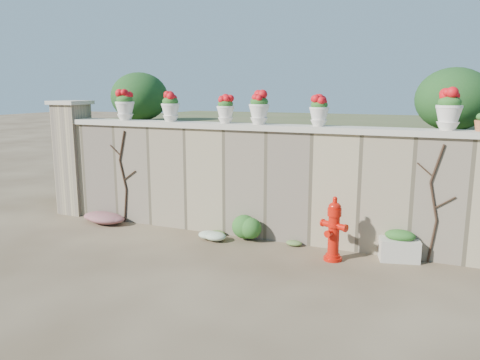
% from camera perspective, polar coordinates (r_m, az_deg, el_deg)
% --- Properties ---
extents(ground, '(80.00, 80.00, 0.00)m').
position_cam_1_polar(ground, '(7.44, -4.34, -10.49)').
color(ground, '#493824').
rests_on(ground, ground).
extents(stone_wall, '(8.00, 0.40, 2.00)m').
position_cam_1_polar(stone_wall, '(8.73, 1.01, -0.37)').
color(stone_wall, '#968564').
rests_on(stone_wall, ground).
extents(wall_cap, '(8.10, 0.52, 0.10)m').
position_cam_1_polar(wall_cap, '(8.59, 1.04, 6.52)').
color(wall_cap, beige).
rests_on(wall_cap, stone_wall).
extents(gate_pillar, '(0.72, 0.72, 2.48)m').
position_cam_1_polar(gate_pillar, '(10.93, -19.60, 2.67)').
color(gate_pillar, '#968564').
rests_on(gate_pillar, ground).
extents(raised_fill, '(9.00, 6.00, 2.00)m').
position_cam_1_polar(raised_fill, '(11.71, 6.94, 2.49)').
color(raised_fill, '#384C23').
rests_on(raised_fill, ground).
extents(back_shrub_left, '(1.30, 1.30, 1.10)m').
position_cam_1_polar(back_shrub_left, '(11.16, -12.15, 9.89)').
color(back_shrub_left, '#143814').
rests_on(back_shrub_left, raised_fill).
extents(back_shrub_right, '(1.30, 1.30, 1.10)m').
position_cam_1_polar(back_shrub_right, '(9.13, 24.58, 8.95)').
color(back_shrub_right, '#143814').
rests_on(back_shrub_right, raised_fill).
extents(vine_left, '(0.60, 0.04, 1.91)m').
position_cam_1_polar(vine_left, '(9.86, -14.02, 0.57)').
color(vine_left, black).
rests_on(vine_left, ground).
extents(vine_right, '(0.60, 0.04, 1.91)m').
position_cam_1_polar(vine_right, '(7.90, 22.61, -2.52)').
color(vine_right, black).
rests_on(vine_right, ground).
extents(fire_hydrant, '(0.45, 0.32, 1.05)m').
position_cam_1_polar(fire_hydrant, '(7.67, 11.36, -5.85)').
color(fire_hydrant, red).
rests_on(fire_hydrant, ground).
extents(planter_box, '(0.68, 0.49, 0.51)m').
position_cam_1_polar(planter_box, '(8.03, 18.85, -7.65)').
color(planter_box, beige).
rests_on(planter_box, ground).
extents(green_shrub, '(0.60, 0.54, 0.57)m').
position_cam_1_polar(green_shrub, '(8.54, 0.89, -5.58)').
color(green_shrub, '#1E5119').
rests_on(green_shrub, ground).
extents(magenta_clump, '(1.03, 0.69, 0.28)m').
position_cam_1_polar(magenta_clump, '(10.04, -16.30, -4.35)').
color(magenta_clump, '#B62465').
rests_on(magenta_clump, ground).
extents(white_flowers, '(0.56, 0.45, 0.20)m').
position_cam_1_polar(white_flowers, '(8.59, -3.75, -6.78)').
color(white_flowers, white).
rests_on(white_flowers, ground).
extents(urn_pot_0, '(0.38, 0.38, 0.60)m').
position_cam_1_polar(urn_pot_0, '(9.92, -13.86, 8.83)').
color(urn_pot_0, silver).
rests_on(urn_pot_0, wall_cap).
extents(urn_pot_1, '(0.36, 0.36, 0.56)m').
position_cam_1_polar(urn_pot_1, '(9.31, -8.47, 8.78)').
color(urn_pot_1, silver).
rests_on(urn_pot_1, wall_cap).
extents(urn_pot_2, '(0.33, 0.33, 0.51)m').
position_cam_1_polar(urn_pot_2, '(8.75, -1.78, 8.59)').
color(urn_pot_2, silver).
rests_on(urn_pot_2, wall_cap).
extents(urn_pot_3, '(0.37, 0.37, 0.58)m').
position_cam_1_polar(urn_pot_3, '(8.49, 2.35, 8.74)').
color(urn_pot_3, silver).
rests_on(urn_pot_3, wall_cap).
extents(urn_pot_4, '(0.33, 0.33, 0.52)m').
position_cam_1_polar(urn_pot_4, '(8.17, 9.62, 8.30)').
color(urn_pot_4, silver).
rests_on(urn_pot_4, wall_cap).
extents(urn_pot_5, '(0.39, 0.39, 0.62)m').
position_cam_1_polar(urn_pot_5, '(7.94, 24.12, 7.77)').
color(urn_pot_5, silver).
rests_on(urn_pot_5, wall_cap).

